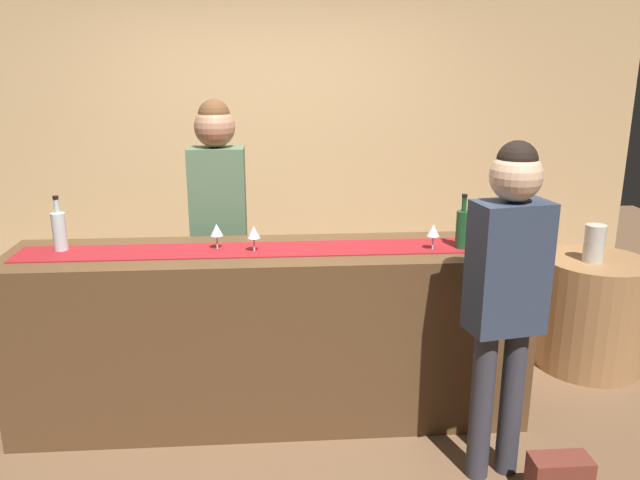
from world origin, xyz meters
TOP-DOWN VIEW (x-y plane):
  - ground_plane at (0.00, 0.00)m, footprint 10.00×10.00m
  - back_wall at (0.00, 1.90)m, footprint 6.00×0.12m
  - bar_counter at (0.00, 0.00)m, footprint 2.81×0.60m
  - counter_runner_cloth at (0.00, 0.00)m, footprint 2.67×0.28m
  - wine_bottle_clear at (-1.11, 0.06)m, footprint 0.07×0.07m
  - wine_bottle_green at (1.04, -0.05)m, footprint 0.07×0.07m
  - wine_glass_near_customer at (-0.08, -0.04)m, footprint 0.07×0.07m
  - wine_glass_mid_counter at (0.88, -0.07)m, footprint 0.07×0.07m
  - wine_glass_far_end at (-0.28, 0.03)m, footprint 0.07×0.07m
  - bartender at (-0.31, 0.58)m, footprint 0.34×0.25m
  - customer_sipping at (1.09, -0.63)m, footprint 0.37×0.26m
  - round_side_table at (2.11, 0.46)m, footprint 0.68×0.68m
  - vase_on_side_table at (2.06, 0.44)m, footprint 0.13×0.13m
  - handbag at (1.33, -0.85)m, footprint 0.28×0.14m

SIDE VIEW (x-z plane):
  - ground_plane at x=0.00m, z-range 0.00..0.00m
  - handbag at x=1.33m, z-range 0.00..0.22m
  - round_side_table at x=2.11m, z-range 0.00..0.74m
  - bar_counter at x=0.00m, z-range 0.00..1.00m
  - vase_on_side_table at x=2.06m, z-range 0.74..0.98m
  - counter_runner_cloth at x=0.00m, z-range 1.00..1.00m
  - customer_sipping at x=1.09m, z-range 0.19..1.85m
  - bartender at x=-0.31m, z-range 0.22..1.98m
  - wine_glass_near_customer at x=-0.08m, z-range 1.03..1.17m
  - wine_glass_mid_counter at x=0.88m, z-range 1.03..1.17m
  - wine_glass_far_end at x=-0.28m, z-range 1.03..1.17m
  - wine_bottle_clear at x=-1.11m, z-range 0.96..1.26m
  - wine_bottle_green at x=1.04m, z-range 0.96..1.26m
  - back_wall at x=0.00m, z-range 0.00..2.90m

